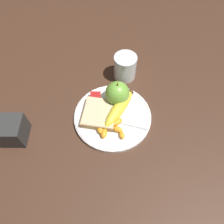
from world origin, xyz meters
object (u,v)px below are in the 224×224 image
(fork, at_px, (110,119))
(condiment_caddy, at_px, (11,130))
(plate, at_px, (112,116))
(banana, at_px, (119,108))
(juice_glass, at_px, (124,67))
(bread_slice, at_px, (99,112))
(jam_packet, at_px, (95,98))
(apple, at_px, (117,93))

(fork, bearing_deg, condiment_caddy, 26.43)
(plate, bearing_deg, fork, 158.32)
(banana, relative_size, condiment_caddy, 2.03)
(juice_glass, distance_m, condiment_caddy, 0.41)
(banana, bearing_deg, condiment_caddy, 105.21)
(plate, height_order, banana, banana)
(banana, relative_size, bread_slice, 1.28)
(banana, distance_m, jam_packet, 0.09)
(jam_packet, bearing_deg, banana, -117.86)
(plate, relative_size, banana, 1.57)
(juice_glass, height_order, fork, juice_glass)
(plate, bearing_deg, jam_packet, 44.02)
(fork, relative_size, condiment_caddy, 2.63)
(plate, bearing_deg, juice_glass, -13.39)
(bread_slice, bearing_deg, apple, -45.02)
(banana, distance_m, condiment_caddy, 0.32)
(apple, xyz_separation_m, jam_packet, (-0.00, 0.07, -0.03))
(bread_slice, xyz_separation_m, fork, (-0.02, -0.03, -0.01))
(banana, xyz_separation_m, fork, (-0.03, 0.03, -0.02))
(fork, distance_m, condiment_caddy, 0.29)
(apple, relative_size, fork, 0.43)
(bread_slice, bearing_deg, juice_glass, -25.31)
(fork, bearing_deg, plate, -95.75)
(plate, height_order, jam_packet, jam_packet)
(apple, distance_m, jam_packet, 0.07)
(apple, xyz_separation_m, fork, (-0.07, 0.02, -0.04))
(apple, relative_size, condiment_caddy, 1.13)
(banana, bearing_deg, juice_glass, -7.52)
(juice_glass, distance_m, bread_slice, 0.19)
(juice_glass, xyz_separation_m, banana, (-0.16, 0.02, -0.01))
(apple, height_order, jam_packet, apple)
(plate, relative_size, fork, 1.21)
(banana, xyz_separation_m, bread_slice, (-0.01, 0.06, -0.01))
(jam_packet, bearing_deg, bread_slice, -163.61)
(bread_slice, relative_size, condiment_caddy, 1.58)
(fork, bearing_deg, apple, -89.68)
(plate, xyz_separation_m, jam_packet, (0.06, 0.05, 0.01))
(plate, xyz_separation_m, condiment_caddy, (-0.07, 0.29, 0.03))
(juice_glass, xyz_separation_m, bread_slice, (-0.17, 0.08, -0.02))
(juice_glass, relative_size, banana, 0.57)
(juice_glass, height_order, jam_packet, juice_glass)
(apple, bearing_deg, juice_glass, -13.10)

